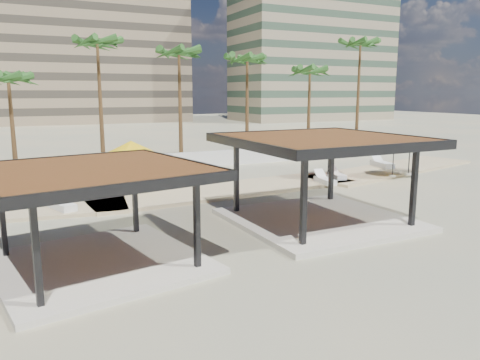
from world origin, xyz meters
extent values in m
plane|color=tan|center=(0.00, 0.00, 0.00)|extent=(200.00, 200.00, 0.00)
cube|color=#C6B284|center=(2.00, 7.00, 0.06)|extent=(16.24, 5.11, 0.24)
cube|color=#C6B284|center=(16.00, 8.50, 0.06)|extent=(16.49, 7.75, 0.24)
cube|color=silver|center=(0.00, 16.00, 0.60)|extent=(56.00, 0.30, 1.20)
cube|color=#847259|center=(4.00, 78.00, 14.00)|extent=(38.00, 16.00, 28.00)
cube|color=gray|center=(48.00, 66.00, 17.00)|extent=(32.00, 15.00, 34.00)
cube|color=beige|center=(2.81, -0.72, 0.11)|extent=(7.26, 7.26, 0.22)
cube|color=black|center=(0.15, -3.47, 1.84)|extent=(0.20, 0.20, 3.25)
cube|color=black|center=(0.06, 1.94, 1.84)|extent=(0.20, 0.20, 3.25)
cube|color=black|center=(5.56, -3.38, 1.84)|extent=(0.20, 0.20, 3.25)
cube|color=black|center=(5.47, 2.03, 1.84)|extent=(0.20, 0.20, 3.25)
cube|color=brown|center=(2.81, -0.72, 3.62)|extent=(7.48, 7.48, 0.30)
cube|color=black|center=(2.87, -4.40, 3.62)|extent=(7.47, 0.25, 0.37)
cube|color=black|center=(2.75, 2.96, 3.62)|extent=(7.47, 0.25, 0.37)
cube|color=black|center=(-0.87, -0.78, 3.62)|extent=(0.25, 7.47, 0.37)
cube|color=black|center=(6.49, -0.66, 3.62)|extent=(0.25, 7.47, 0.37)
cube|color=beige|center=(-6.80, -1.92, 0.09)|extent=(7.25, 7.25, 0.19)
cube|color=black|center=(-8.71, -4.67, 1.61)|extent=(0.20, 0.20, 2.84)
cube|color=black|center=(-9.54, -0.01, 1.61)|extent=(0.20, 0.20, 2.84)
cube|color=black|center=(-4.05, -3.83, 1.61)|extent=(0.20, 0.20, 2.84)
cube|color=black|center=(-4.89, 0.82, 1.61)|extent=(0.20, 0.20, 2.84)
cube|color=brown|center=(-6.80, -1.92, 3.16)|extent=(7.47, 7.47, 0.26)
cube|color=black|center=(-6.23, -5.09, 3.16)|extent=(6.44, 1.26, 0.32)
cube|color=black|center=(-7.36, 1.24, 3.16)|extent=(6.44, 1.26, 0.32)
cube|color=black|center=(-3.63, -1.35, 3.16)|extent=(1.26, 6.44, 0.32)
cylinder|color=beige|center=(-3.06, 9.20, 0.24)|extent=(0.54, 0.54, 0.13)
cylinder|color=#262628|center=(-3.06, 9.20, 1.47)|extent=(0.08, 0.08, 2.58)
cone|color=yellow|center=(-3.06, 9.20, 2.58)|extent=(3.83, 3.83, 0.75)
cylinder|color=beige|center=(9.53, 7.74, 0.25)|extent=(0.56, 0.56, 0.13)
cylinder|color=#262628|center=(9.53, 7.74, 1.51)|extent=(0.08, 0.08, 2.67)
cone|color=red|center=(9.53, 7.74, 2.66)|extent=(3.85, 3.85, 0.78)
cylinder|color=beige|center=(14.70, 5.80, 0.24)|extent=(0.51, 0.51, 0.12)
cylinder|color=#262628|center=(14.70, 5.80, 1.41)|extent=(0.07, 0.07, 2.46)
cone|color=#1334BF|center=(14.70, 5.80, 2.46)|extent=(3.02, 3.02, 0.72)
cylinder|color=beige|center=(13.29, 5.80, 0.24)|extent=(0.47, 0.47, 0.11)
cylinder|color=#262628|center=(13.29, 5.80, 1.31)|extent=(0.07, 0.07, 2.26)
cone|color=yellow|center=(13.29, 5.80, 2.28)|extent=(3.27, 3.27, 0.66)
cube|color=white|center=(-7.18, 6.01, 0.31)|extent=(1.24, 2.00, 0.26)
cube|color=white|center=(-7.18, 6.01, 0.47)|extent=(1.24, 2.00, 0.06)
cube|color=white|center=(-7.42, 6.70, 0.70)|extent=(0.80, 0.82, 0.48)
cube|color=white|center=(9.64, 6.96, 0.31)|extent=(1.04, 1.89, 0.25)
cube|color=white|center=(9.64, 6.96, 0.46)|extent=(1.04, 1.89, 0.05)
cube|color=white|center=(9.81, 7.64, 0.67)|extent=(0.72, 0.74, 0.46)
cube|color=white|center=(7.89, 5.80, 0.31)|extent=(0.91, 1.92, 0.26)
cube|color=white|center=(7.89, 5.80, 0.47)|extent=(0.91, 1.92, 0.06)
cube|color=white|center=(8.00, 6.51, 0.69)|extent=(0.70, 0.72, 0.47)
cube|color=white|center=(15.54, 9.20, 0.34)|extent=(1.23, 2.35, 0.31)
cube|color=white|center=(15.54, 9.20, 0.53)|extent=(1.23, 2.35, 0.07)
cube|color=white|center=(15.72, 10.05, 0.80)|extent=(0.88, 0.91, 0.57)
cone|color=brown|center=(-9.00, 18.10, 3.37)|extent=(0.36, 0.36, 6.73)
ellipsoid|color=#27591F|center=(-9.00, 18.10, 6.48)|extent=(3.00, 3.00, 1.80)
cone|color=brown|center=(-3.00, 18.90, 4.67)|extent=(0.36, 0.36, 9.35)
ellipsoid|color=#27591F|center=(-3.00, 18.90, 9.10)|extent=(3.00, 3.00, 1.80)
cone|color=brown|center=(3.00, 18.40, 4.41)|extent=(0.36, 0.36, 8.82)
ellipsoid|color=#27591F|center=(3.00, 18.40, 8.57)|extent=(3.00, 3.00, 1.80)
cone|color=brown|center=(9.00, 18.60, 4.26)|extent=(0.36, 0.36, 8.52)
ellipsoid|color=#27591F|center=(9.00, 18.60, 8.27)|extent=(3.00, 3.00, 1.80)
cone|color=brown|center=(15.00, 18.20, 3.83)|extent=(0.36, 0.36, 7.66)
ellipsoid|color=#27591F|center=(15.00, 18.20, 7.41)|extent=(3.00, 3.00, 1.80)
cone|color=brown|center=(21.00, 18.80, 5.17)|extent=(0.36, 0.36, 10.35)
ellipsoid|color=#27591F|center=(21.00, 18.80, 10.10)|extent=(3.00, 3.00, 1.80)
camera|label=1|loc=(-8.99, -17.09, 5.62)|focal=35.00mm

